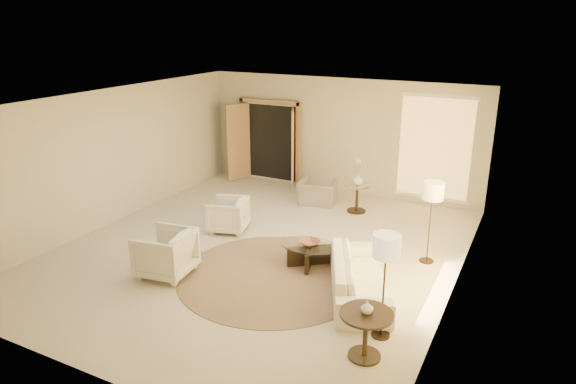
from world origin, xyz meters
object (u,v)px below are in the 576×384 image
at_px(end_table, 366,327).
at_px(side_vase, 358,180).
at_px(floor_lamp_near, 433,194).
at_px(side_table, 357,195).
at_px(accent_chair, 318,188).
at_px(armchair_right, 165,251).
at_px(bowl, 310,243).
at_px(sofa, 359,276).
at_px(floor_lamp_far, 386,251).
at_px(coffee_table, 309,253).
at_px(armchair_left, 228,213).
at_px(end_vase, 367,308).

distance_m(end_table, side_vase, 5.28).
bearing_deg(floor_lamp_near, side_table, 137.48).
bearing_deg(accent_chair, floor_lamp_near, 136.44).
relative_size(armchair_right, bowl, 2.46).
xyz_separation_m(sofa, end_table, (0.60, -1.47, 0.13)).
relative_size(accent_chair, side_vase, 3.56).
height_order(floor_lamp_far, bowl, floor_lamp_far).
relative_size(side_table, side_vase, 2.67).
distance_m(armchair_right, coffee_table, 2.46).
xyz_separation_m(armchair_left, end_vase, (3.85, -2.70, 0.34)).
xyz_separation_m(armchair_left, end_table, (3.85, -2.70, 0.06)).
distance_m(accent_chair, coffee_table, 3.21).
distance_m(accent_chair, end_vase, 5.78).
bearing_deg(bowl, armchair_left, 162.53).
bearing_deg(accent_chair, side_vase, 164.04).
bearing_deg(coffee_table, armchair_right, -145.34).
height_order(side_table, end_vase, end_vase).
height_order(accent_chair, end_table, accent_chair).
relative_size(side_table, floor_lamp_far, 0.42).
height_order(coffee_table, side_vase, side_vase).
xyz_separation_m(armchair_right, floor_lamp_near, (3.83, 2.48, 0.84)).
relative_size(coffee_table, bowl, 3.77).
bearing_deg(armchair_right, coffee_table, 117.35).
height_order(armchair_right, bowl, armchair_right).
distance_m(armchair_right, side_vase, 4.69).
height_order(armchair_left, end_table, armchair_left).
relative_size(armchair_left, floor_lamp_far, 0.50).
height_order(armchair_right, end_vase, armchair_right).
relative_size(armchair_right, side_vase, 3.61).
distance_m(armchair_left, coffee_table, 2.24).
bearing_deg(side_vase, armchair_left, -131.55).
distance_m(armchair_left, side_vase, 3.00).
relative_size(armchair_right, side_table, 1.35).
bearing_deg(sofa, coffee_table, 39.66).
distance_m(accent_chair, side_table, 1.00).
distance_m(side_table, side_vase, 0.37).
height_order(floor_lamp_far, side_vase, floor_lamp_far).
height_order(coffee_table, end_vase, end_vase).
distance_m(sofa, floor_lamp_near, 2.03).
bearing_deg(floor_lamp_near, bowl, -149.05).
height_order(accent_chair, coffee_table, accent_chair).
bearing_deg(armchair_right, sofa, 97.87).
height_order(end_table, end_vase, end_vase).
height_order(end_table, floor_lamp_far, floor_lamp_far).
bearing_deg(end_table, armchair_left, 144.98).
xyz_separation_m(armchair_left, accent_chair, (0.98, 2.31, -0.00)).
distance_m(armchair_left, end_table, 4.70).
xyz_separation_m(armchair_left, floor_lamp_far, (3.90, -2.16, 0.90)).
xyz_separation_m(accent_chair, floor_lamp_near, (2.97, -1.90, 0.90)).
bearing_deg(floor_lamp_near, armchair_left, -174.01).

